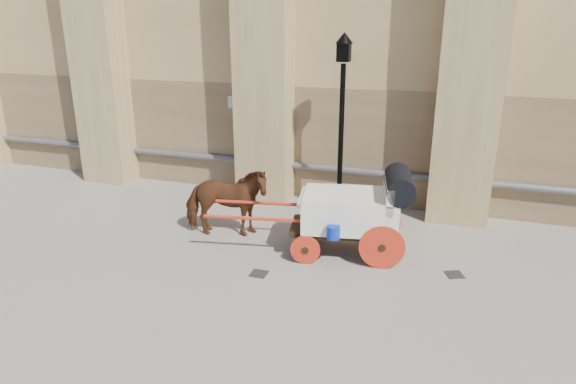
% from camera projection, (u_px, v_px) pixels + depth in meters
% --- Properties ---
extents(ground, '(90.00, 90.00, 0.00)m').
position_uv_depth(ground, '(248.00, 258.00, 10.61)').
color(ground, slate).
rests_on(ground, ground).
extents(horse, '(2.08, 1.35, 1.62)m').
position_uv_depth(horse, '(226.00, 202.00, 11.42)').
color(horse, '#572A18').
rests_on(horse, ground).
extents(carriage, '(4.34, 1.91, 1.84)m').
position_uv_depth(carriage, '(357.00, 209.00, 10.51)').
color(carriage, black).
rests_on(carriage, ground).
extents(street_lamp, '(0.41, 0.41, 4.39)m').
position_uv_depth(street_lamp, '(341.00, 122.00, 12.18)').
color(street_lamp, black).
rests_on(street_lamp, ground).
extents(drain_grate_near, '(0.33, 0.33, 0.01)m').
position_uv_depth(drain_grate_near, '(259.00, 274.00, 9.95)').
color(drain_grate_near, black).
rests_on(drain_grate_near, ground).
extents(drain_grate_far, '(0.42, 0.42, 0.01)m').
position_uv_depth(drain_grate_far, '(454.00, 275.00, 9.92)').
color(drain_grate_far, black).
rests_on(drain_grate_far, ground).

